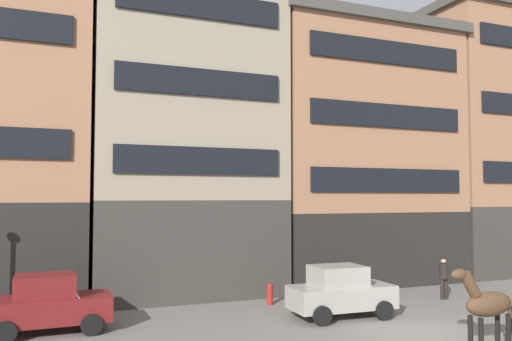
# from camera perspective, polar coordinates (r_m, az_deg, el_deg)

# --- Properties ---
(ground_plane) EXTENTS (120.00, 120.00, 0.00)m
(ground_plane) POSITION_cam_1_polar(r_m,az_deg,el_deg) (17.52, 18.53, -16.91)
(ground_plane) COLOR slate
(building_center_left) EXTENTS (8.65, 6.08, 17.44)m
(building_center_left) POSITION_cam_1_polar(r_m,az_deg,el_deg) (23.80, -8.03, 7.94)
(building_center_left) COLOR #38332D
(building_center_left) RESTS_ON ground_plane
(building_center_right) EXTENTS (10.36, 6.08, 13.18)m
(building_center_right) POSITION_cam_1_polar(r_m,az_deg,el_deg) (27.13, 11.09, 2.06)
(building_center_right) COLOR black
(building_center_right) RESTS_ON ground_plane
(building_far_right) EXTENTS (9.88, 6.08, 15.13)m
(building_far_right) POSITION_cam_1_polar(r_m,az_deg,el_deg) (33.52, 25.27, 3.00)
(building_far_right) COLOR #38332D
(building_far_right) RESTS_ON ground_plane
(draft_horse) EXTENTS (2.35, 0.72, 2.30)m
(draft_horse) POSITION_cam_1_polar(r_m,az_deg,el_deg) (16.15, 24.35, -13.39)
(draft_horse) COLOR #513823
(draft_horse) RESTS_ON ground_plane
(sedan_dark) EXTENTS (3.75, 1.96, 1.83)m
(sedan_dark) POSITION_cam_1_polar(r_m,az_deg,el_deg) (18.82, 9.45, -13.20)
(sedan_dark) COLOR gray
(sedan_dark) RESTS_ON ground_plane
(sedan_light) EXTENTS (3.72, 1.89, 1.83)m
(sedan_light) POSITION_cam_1_polar(r_m,az_deg,el_deg) (17.80, -22.16, -13.61)
(sedan_light) COLOR maroon
(sedan_light) RESTS_ON ground_plane
(pedestrian_officer) EXTENTS (0.48, 0.48, 1.79)m
(pedestrian_officer) POSITION_cam_1_polar(r_m,az_deg,el_deg) (23.15, 20.25, -10.96)
(pedestrian_officer) COLOR black
(pedestrian_officer) RESTS_ON ground_plane
(fire_hydrant_curbside) EXTENTS (0.24, 0.24, 0.83)m
(fire_hydrant_curbside) POSITION_cam_1_polar(r_m,az_deg,el_deg) (20.82, 1.58, -13.61)
(fire_hydrant_curbside) COLOR maroon
(fire_hydrant_curbside) RESTS_ON ground_plane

